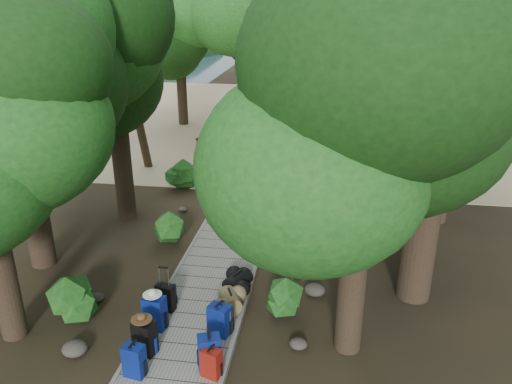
% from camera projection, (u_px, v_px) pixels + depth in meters
% --- Properties ---
extents(ground, '(120.00, 120.00, 0.00)m').
position_uv_depth(ground, '(222.00, 262.00, 13.16)').
color(ground, '#322819').
rests_on(ground, ground).
extents(sand_beach, '(40.00, 22.00, 0.02)m').
position_uv_depth(sand_beach, '(283.00, 120.00, 27.84)').
color(sand_beach, tan).
rests_on(sand_beach, ground).
extents(boardwalk, '(2.00, 12.00, 0.12)m').
position_uv_depth(boardwalk, '(229.00, 242.00, 14.05)').
color(boardwalk, gray).
rests_on(boardwalk, ground).
extents(backpack_left_a, '(0.41, 0.32, 0.70)m').
position_uv_depth(backpack_left_a, '(134.00, 359.00, 8.97)').
color(backpack_left_a, navy).
rests_on(backpack_left_a, boardwalk).
extents(backpack_left_b, '(0.48, 0.40, 0.77)m').
position_uv_depth(backpack_left_b, '(145.00, 336.00, 9.53)').
color(backpack_left_b, black).
rests_on(backpack_left_b, boardwalk).
extents(backpack_left_c, '(0.48, 0.37, 0.80)m').
position_uv_depth(backpack_left_c, '(155.00, 311.00, 10.24)').
color(backpack_left_c, navy).
rests_on(backpack_left_c, boardwalk).
extents(backpack_left_d, '(0.36, 0.29, 0.48)m').
position_uv_depth(backpack_left_d, '(169.00, 294.00, 11.12)').
color(backpack_left_d, navy).
rests_on(backpack_left_d, boardwalk).
extents(backpack_right_a, '(0.41, 0.34, 0.62)m').
position_uv_depth(backpack_right_a, '(211.00, 362.00, 8.97)').
color(backpack_right_a, maroon).
rests_on(backpack_right_a, boardwalk).
extents(backpack_right_b, '(0.48, 0.41, 0.74)m').
position_uv_depth(backpack_right_b, '(209.00, 350.00, 9.16)').
color(backpack_right_b, navy).
rests_on(backpack_right_b, boardwalk).
extents(backpack_right_c, '(0.50, 0.43, 0.73)m').
position_uv_depth(backpack_right_c, '(219.00, 318.00, 10.07)').
color(backpack_right_c, navy).
rests_on(backpack_right_c, boardwalk).
extents(backpack_right_d, '(0.40, 0.29, 0.61)m').
position_uv_depth(backpack_right_d, '(223.00, 317.00, 10.20)').
color(backpack_right_d, '#38441F').
rests_on(backpack_right_d, boardwalk).
extents(duffel_right_khaki, '(0.63, 0.73, 0.41)m').
position_uv_depth(duffel_right_khaki, '(230.00, 300.00, 10.94)').
color(duffel_right_khaki, olive).
rests_on(duffel_right_khaki, boardwalk).
extents(duffel_right_black, '(0.67, 0.79, 0.42)m').
position_uv_depth(duffel_right_black, '(238.00, 281.00, 11.65)').
color(duffel_right_black, black).
rests_on(duffel_right_black, boardwalk).
extents(suitcase_on_boardwalk, '(0.44, 0.30, 0.62)m').
position_uv_depth(suitcase_on_boardwalk, '(166.00, 297.00, 10.86)').
color(suitcase_on_boardwalk, black).
rests_on(suitcase_on_boardwalk, boardwalk).
extents(lone_suitcase_on_sand, '(0.52, 0.39, 0.73)m').
position_uv_depth(lone_suitcase_on_sand, '(269.00, 158.00, 20.19)').
color(lone_suitcase_on_sand, black).
rests_on(lone_suitcase_on_sand, sand_beach).
extents(hat_brown, '(0.40, 0.40, 0.12)m').
position_uv_depth(hat_brown, '(141.00, 317.00, 9.36)').
color(hat_brown, '#51351E').
rests_on(hat_brown, backpack_left_b).
extents(hat_white, '(0.39, 0.39, 0.13)m').
position_uv_depth(hat_white, '(152.00, 292.00, 10.06)').
color(hat_white, silver).
rests_on(hat_white, backpack_left_c).
extents(kayak, '(1.16, 3.64, 0.36)m').
position_uv_depth(kayak, '(201.00, 141.00, 23.23)').
color(kayak, red).
rests_on(kayak, sand_beach).
extents(sun_lounger, '(1.08, 1.93, 0.59)m').
position_uv_depth(sun_lounger, '(329.00, 151.00, 21.26)').
color(sun_lounger, silver).
rests_on(sun_lounger, sand_beach).
extents(tree_right_a, '(4.49, 4.49, 7.48)m').
position_uv_depth(tree_right_a, '(361.00, 171.00, 8.61)').
color(tree_right_a, black).
rests_on(tree_right_a, ground).
extents(tree_right_b, '(6.01, 6.01, 10.73)m').
position_uv_depth(tree_right_b, '(444.00, 61.00, 9.70)').
color(tree_right_b, black).
rests_on(tree_right_b, ground).
extents(tree_right_c, '(5.11, 5.11, 8.84)m').
position_uv_depth(tree_right_c, '(366.00, 87.00, 12.42)').
color(tree_right_c, black).
rests_on(tree_right_c, ground).
extents(tree_right_d, '(6.02, 6.02, 11.04)m').
position_uv_depth(tree_right_d, '(459.00, 36.00, 13.57)').
color(tree_right_d, black).
rests_on(tree_right_d, ground).
extents(tree_right_e, '(4.71, 4.71, 8.48)m').
position_uv_depth(tree_right_e, '(376.00, 67.00, 16.99)').
color(tree_right_e, black).
rests_on(tree_right_e, ground).
extents(tree_right_f, '(5.87, 5.87, 10.48)m').
position_uv_depth(tree_right_f, '(446.00, 32.00, 18.47)').
color(tree_right_f, black).
rests_on(tree_right_f, ground).
extents(tree_left_b, '(4.98, 4.98, 8.96)m').
position_uv_depth(tree_left_b, '(14.00, 92.00, 11.42)').
color(tree_left_b, black).
rests_on(tree_left_b, ground).
extents(tree_left_c, '(4.72, 4.72, 8.21)m').
position_uv_depth(tree_left_c, '(114.00, 86.00, 14.34)').
color(tree_left_c, black).
rests_on(tree_left_c, ground).
extents(tree_back_a, '(5.53, 5.53, 9.56)m').
position_uv_depth(tree_back_a, '(259.00, 32.00, 24.70)').
color(tree_back_a, black).
rests_on(tree_back_a, ground).
extents(tree_back_b, '(5.82, 5.82, 10.39)m').
position_uv_depth(tree_back_b, '(316.00, 23.00, 25.36)').
color(tree_back_b, black).
rests_on(tree_back_b, ground).
extents(tree_back_c, '(5.18, 5.18, 9.32)m').
position_uv_depth(tree_back_c, '(375.00, 33.00, 25.62)').
color(tree_back_c, black).
rests_on(tree_back_c, ground).
extents(tree_back_d, '(4.43, 4.43, 7.39)m').
position_uv_depth(tree_back_d, '(180.00, 54.00, 25.60)').
color(tree_back_d, black).
rests_on(tree_back_d, ground).
extents(palm_right_a, '(3.98, 3.98, 6.78)m').
position_uv_depth(palm_right_a, '(357.00, 94.00, 17.00)').
color(palm_right_a, '#143910').
rests_on(palm_right_a, ground).
extents(palm_right_b, '(4.02, 4.02, 7.77)m').
position_uv_depth(palm_right_b, '(400.00, 62.00, 20.95)').
color(palm_right_b, '#143910').
rests_on(palm_right_b, ground).
extents(palm_right_c, '(4.31, 4.31, 6.86)m').
position_uv_depth(palm_right_c, '(325.00, 69.00, 22.47)').
color(palm_right_c, '#143910').
rests_on(palm_right_c, ground).
extents(palm_left_a, '(4.54, 4.54, 7.22)m').
position_uv_depth(palm_left_a, '(134.00, 77.00, 19.00)').
color(palm_left_a, '#143910').
rests_on(palm_left_a, ground).
extents(rock_left_a, '(0.50, 0.45, 0.28)m').
position_uv_depth(rock_left_a, '(75.00, 349.00, 9.74)').
color(rock_left_a, '#4C473F').
rests_on(rock_left_a, ground).
extents(rock_left_b, '(0.34, 0.30, 0.18)m').
position_uv_depth(rock_left_b, '(97.00, 297.00, 11.46)').
color(rock_left_b, '#4C473F').
rests_on(rock_left_b, ground).
extents(rock_left_c, '(0.46, 0.41, 0.25)m').
position_uv_depth(rock_left_c, '(172.00, 238.00, 14.16)').
color(rock_left_c, '#4C473F').
rests_on(rock_left_c, ground).
extents(rock_left_d, '(0.27, 0.24, 0.15)m').
position_uv_depth(rock_left_d, '(183.00, 209.00, 16.18)').
color(rock_left_d, '#4C473F').
rests_on(rock_left_d, ground).
extents(rock_right_a, '(0.36, 0.33, 0.20)m').
position_uv_depth(rock_right_a, '(298.00, 344.00, 9.93)').
color(rock_right_a, '#4C473F').
rests_on(rock_right_a, ground).
extents(rock_right_b, '(0.49, 0.44, 0.27)m').
position_uv_depth(rock_right_b, '(315.00, 290.00, 11.67)').
color(rock_right_b, '#4C473F').
rests_on(rock_right_b, ground).
extents(rock_right_c, '(0.35, 0.31, 0.19)m').
position_uv_depth(rock_right_c, '(289.00, 244.00, 13.86)').
color(rock_right_c, '#4C473F').
rests_on(rock_right_c, ground).
extents(rock_right_d, '(0.48, 0.43, 0.26)m').
position_uv_depth(rock_right_d, '(327.00, 203.00, 16.49)').
color(rock_right_d, '#4C473F').
rests_on(rock_right_d, ground).
extents(shrub_left_a, '(1.16, 1.16, 1.04)m').
position_uv_depth(shrub_left_a, '(74.00, 300.00, 10.62)').
color(shrub_left_a, '#154618').
rests_on(shrub_left_a, ground).
extents(shrub_left_b, '(1.03, 1.03, 0.93)m').
position_uv_depth(shrub_left_b, '(166.00, 229.00, 13.93)').
color(shrub_left_b, '#154618').
rests_on(shrub_left_b, ground).
extents(shrub_left_c, '(1.14, 1.14, 1.03)m').
position_uv_depth(shrub_left_c, '(179.00, 175.00, 17.88)').
color(shrub_left_c, '#154618').
rests_on(shrub_left_c, ground).
extents(shrub_right_a, '(0.99, 0.99, 0.89)m').
position_uv_depth(shrub_right_a, '(288.00, 300.00, 10.75)').
color(shrub_right_a, '#154618').
rests_on(shrub_right_a, ground).
extents(shrub_right_b, '(1.21, 1.21, 1.09)m').
position_uv_depth(shrub_right_b, '(331.00, 221.00, 14.24)').
color(shrub_right_b, '#154618').
rests_on(shrub_right_b, ground).
extents(shrub_right_c, '(0.88, 0.88, 0.80)m').
position_uv_depth(shrub_right_c, '(304.00, 180.00, 17.80)').
color(shrub_right_c, '#154618').
rests_on(shrub_right_c, ground).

